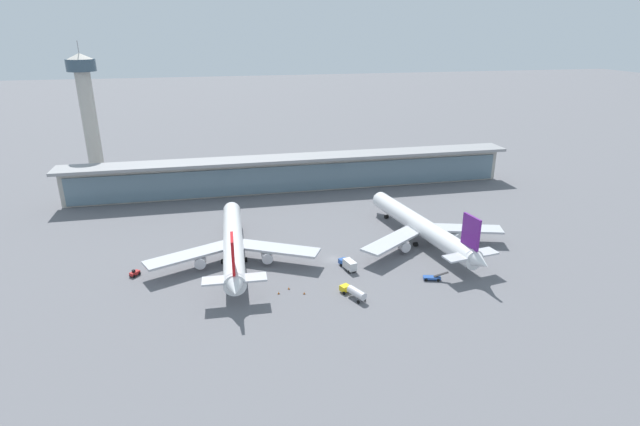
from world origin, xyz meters
The scene contains 12 objects.
ground_plane centered at (0.00, 0.00, 0.00)m, with size 1200.00×1200.00×0.00m, color slate.
airliner_left_stand centered at (-29.52, 5.71, 5.59)m, with size 51.23×66.59×17.74m.
airliner_centre_stand centered at (31.24, 5.84, 5.59)m, with size 50.58×66.45×17.74m.
service_truck_near_nose_red centered at (-57.71, 1.41, 0.87)m, with size 3.13×3.29×2.05m.
service_truck_under_wing_yellow centered at (-0.07, -23.46, 1.71)m, with size 5.65×8.75×2.95m.
service_truck_mid_apron_blue centered at (2.78, -7.44, 1.69)m, with size 4.03×7.64×3.10m.
service_truck_by_tail_blue centered at (24.11, -18.83, 0.81)m, with size 6.91×3.21×2.70m.
terminal_building centered at (0.00, 70.22, 7.87)m, with size 189.11×12.80×15.20m.
control_tower centered at (-85.53, 102.93, 33.36)m, with size 12.00×12.00×60.94m.
safety_cone_alpha centered at (-16.07, -15.49, 0.32)m, with size 0.62×0.62×0.70m.
safety_cone_bravo centered at (-12.47, -18.93, 0.32)m, with size 0.62×0.62×0.70m.
safety_cone_charlie centered at (-19.10, -17.43, 0.32)m, with size 0.62×0.62×0.70m.
Camera 1 is at (-33.11, -134.00, 66.91)m, focal length 28.13 mm.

